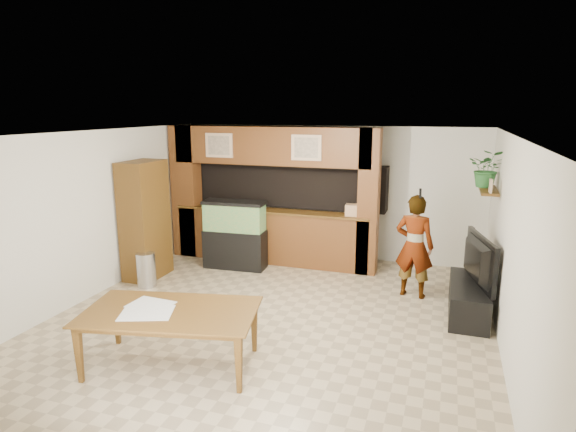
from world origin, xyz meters
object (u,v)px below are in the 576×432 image
(person, at_px, (414,246))
(dining_table, at_px, (171,340))
(pantry_cabinet, at_px, (145,220))
(television, at_px, (472,260))
(aquarium, at_px, (235,235))

(person, relative_size, dining_table, 0.84)
(pantry_cabinet, height_order, person, pantry_cabinet)
(pantry_cabinet, xyz_separation_m, television, (5.35, 0.07, -0.20))
(person, bearing_deg, pantry_cabinet, 15.34)
(person, bearing_deg, aquarium, 1.60)
(television, bearing_deg, person, 45.46)
(aquarium, distance_m, television, 4.18)
(dining_table, bearing_deg, television, 26.70)
(television, distance_m, person, 0.96)
(pantry_cabinet, bearing_deg, television, 0.77)
(aquarium, relative_size, dining_table, 0.65)
(aquarium, height_order, person, person)
(aquarium, height_order, television, aquarium)
(television, height_order, dining_table, television)
(aquarium, bearing_deg, person, -10.42)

